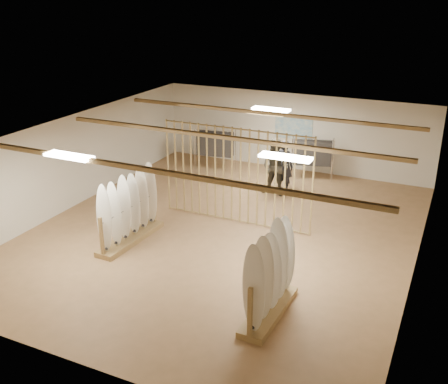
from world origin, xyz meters
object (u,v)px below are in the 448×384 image
at_px(rack_left, 129,219).
at_px(shopper_b, 276,164).
at_px(rack_right, 270,286).
at_px(shopper_a, 285,162).
at_px(clothing_rack_a, 215,144).
at_px(clothing_rack_b, 313,153).

height_order(rack_left, shopper_b, shopper_b).
bearing_deg(rack_right, rack_left, 162.08).
relative_size(rack_left, shopper_b, 1.11).
bearing_deg(rack_left, shopper_b, 66.26).
distance_m(shopper_a, shopper_b, 0.52).
bearing_deg(clothing_rack_a, shopper_b, -35.84).
bearing_deg(shopper_b, shopper_a, 79.05).
distance_m(rack_left, shopper_a, 5.81).
height_order(clothing_rack_a, shopper_a, shopper_a).
xyz_separation_m(rack_right, clothing_rack_b, (-1.50, 8.28, 0.30)).
xyz_separation_m(rack_right, shopper_b, (-2.16, 6.35, 0.39)).
bearing_deg(rack_right, clothing_rack_a, 124.38).
bearing_deg(clothing_rack_b, shopper_b, -124.38).
bearing_deg(rack_left, shopper_a, 67.26).
xyz_separation_m(clothing_rack_b, shopper_b, (-0.66, -1.93, 0.09)).
xyz_separation_m(rack_left, shopper_b, (2.36, 4.75, 0.42)).
bearing_deg(clothing_rack_b, rack_right, -95.22).
height_order(rack_right, shopper_a, rack_right).
distance_m(clothing_rack_b, shopper_a, 1.53).
bearing_deg(shopper_a, rack_left, 80.51).
bearing_deg(shopper_a, clothing_rack_b, -94.29).
bearing_deg(rack_right, shopper_b, 110.42).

